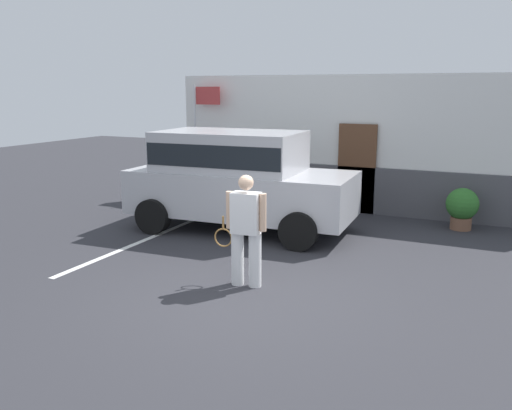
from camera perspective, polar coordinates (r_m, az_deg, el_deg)
The scene contains 7 objects.
ground_plane at distance 7.83m, azimuth -1.03°, elevation -9.51°, with size 40.00×40.00×0.00m, color #2D2D33.
parking_stripe_0 at distance 10.59m, azimuth -12.40°, elevation -3.93°, with size 0.12×4.40×0.01m, color silver.
house_frontage at distance 13.05m, azimuth 10.83°, elevation 5.94°, with size 9.42×0.40×3.23m.
parked_suv at distance 11.11m, azimuth -2.09°, elevation 3.15°, with size 4.70×2.37×2.05m.
tennis_player_man at distance 7.93m, azimuth -1.09°, elevation -2.60°, with size 0.89×0.30×1.68m.
potted_plant_by_porch at distance 12.02m, azimuth 21.03°, elevation -0.16°, with size 0.67×0.67×0.88m.
flag_pole at distance 14.24m, azimuth -5.83°, elevation 8.88°, with size 0.80×0.10×3.00m.
Camera 1 is at (3.22, -6.52, 2.90)m, focal length 37.70 mm.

